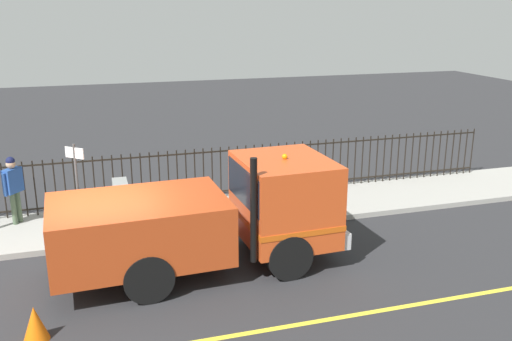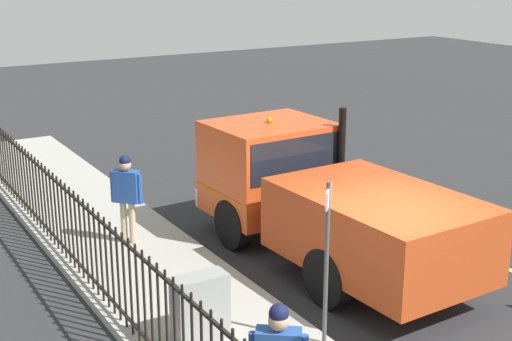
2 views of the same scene
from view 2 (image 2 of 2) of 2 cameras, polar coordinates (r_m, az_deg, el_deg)
name	(u,v)px [view 2 (image 2 of 2)]	position (r m, az deg, el deg)	size (l,w,h in m)	color
ground_plane	(392,314)	(11.60, 10.63, -11.04)	(60.93, 60.93, 0.00)	#2B2B2D
work_truck	(314,193)	(13.05, 4.59, -1.75)	(2.45, 6.04, 2.62)	#D84C1E
worker_standing	(126,190)	(13.58, -10.17, -1.50)	(0.49, 0.49, 1.70)	#264C99
iron_fence	(167,323)	(9.36, -7.04, -11.83)	(0.04, 23.58, 1.47)	black
utility_cabinet	(200,307)	(10.27, -4.41, -10.70)	(0.77, 0.37, 0.96)	gray
street_sign	(327,245)	(9.77, 5.61, -5.87)	(0.36, 0.39, 2.34)	#4C4C4C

